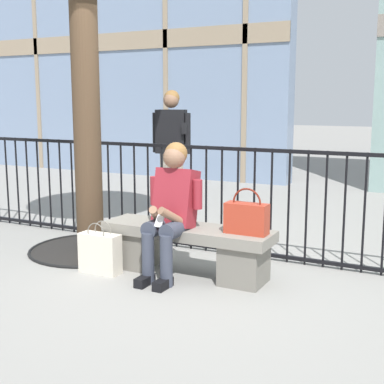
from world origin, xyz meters
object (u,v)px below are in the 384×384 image
object	(u,v)px
seated_person_with_phone	(171,206)
handbag_on_bench	(247,218)
shopping_bag	(100,253)
bystander_at_railing	(171,145)
stone_bench	(187,245)

from	to	relation	value
seated_person_with_phone	handbag_on_bench	xyz separation A→B (m)	(0.67, 0.12, -0.06)
shopping_bag	bystander_at_railing	xyz separation A→B (m)	(-0.49, 2.22, 0.81)
bystander_at_railing	shopping_bag	bearing A→B (deg)	-77.61
seated_person_with_phone	handbag_on_bench	size ratio (longest dim) A/B	3.05
stone_bench	bystander_at_railing	world-z (taller)	bystander_at_railing
handbag_on_bench	stone_bench	bearing A→B (deg)	179.01
stone_bench	bystander_at_railing	bearing A→B (deg)	122.89
stone_bench	shopping_bag	world-z (taller)	shopping_bag
stone_bench	seated_person_with_phone	bearing A→B (deg)	-125.79
handbag_on_bench	bystander_at_railing	bearing A→B (deg)	133.52
seated_person_with_phone	bystander_at_railing	distance (m)	2.33
handbag_on_bench	shopping_bag	xyz separation A→B (m)	(-1.31, -0.33, -0.40)
handbag_on_bench	shopping_bag	distance (m)	1.41
stone_bench	handbag_on_bench	xyz separation A→B (m)	(0.58, -0.01, 0.32)
stone_bench	seated_person_with_phone	xyz separation A→B (m)	(-0.09, -0.13, 0.38)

